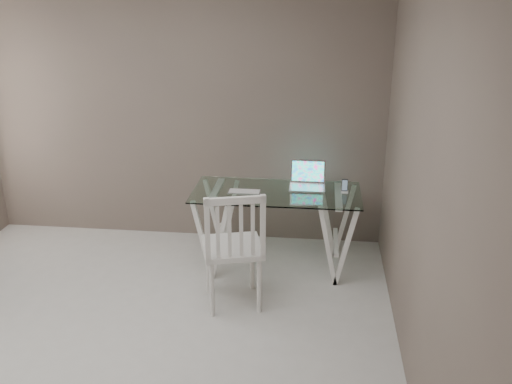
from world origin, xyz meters
TOP-DOWN VIEW (x-y plane):
  - room at (-0.06, 0.02)m, footprint 4.50×4.52m
  - desk at (0.99, 1.62)m, footprint 1.50×0.70m
  - chair at (0.71, 0.87)m, footprint 0.58×0.58m
  - laptop at (1.26, 1.79)m, footprint 0.32×0.27m
  - keyboard at (0.71, 1.58)m, footprint 0.29×0.13m
  - mouse at (0.83, 1.35)m, footprint 0.10×0.06m
  - phone_dock at (1.60, 1.67)m, footprint 0.06×0.06m

SIDE VIEW (x-z plane):
  - desk at x=0.99m, z-range 0.01..0.76m
  - chair at x=0.71m, z-range 0.05..1.08m
  - keyboard at x=0.71m, z-range 0.75..0.75m
  - mouse at x=0.83m, z-range 0.75..0.78m
  - phone_dock at x=1.60m, z-range 0.72..0.84m
  - laptop at x=1.26m, z-range 0.69..0.91m
  - room at x=-0.06m, z-range 0.36..3.07m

